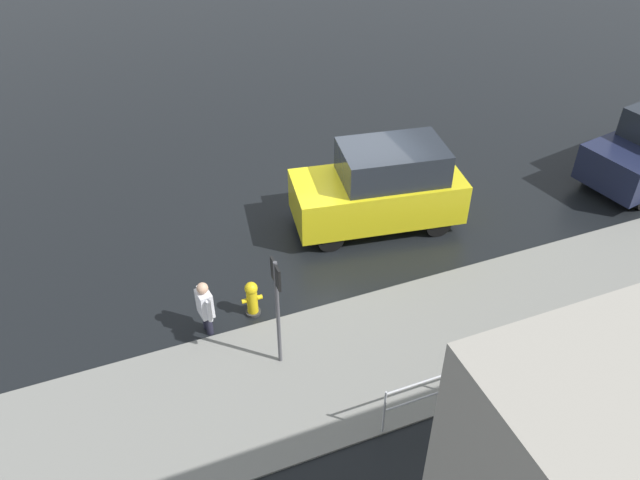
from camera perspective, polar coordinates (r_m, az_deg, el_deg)
The scene contains 7 objects.
ground_plane at distance 15.21m, azimuth 2.97°, elevation 1.95°, with size 60.00×60.00×0.00m, color black.
kerb_strip at distance 12.44m, azimuth 10.92°, elevation -8.58°, with size 24.00×3.20×0.04m, color slate.
moving_hatchback at distance 14.53m, azimuth 5.61°, elevation 4.80°, with size 4.11×2.28×2.06m.
fire_hydrant at distance 12.49m, azimuth -6.24°, elevation -5.35°, with size 0.42×0.31×0.80m.
pedestrian at distance 12.07m, azimuth -10.48°, elevation -5.86°, with size 0.29×0.56×1.22m.
metal_railing at distance 12.43m, azimuth 24.55°, elevation -7.63°, with size 8.82×0.04×1.05m.
sign_post at distance 10.70m, azimuth -3.95°, elevation -5.43°, with size 0.07×0.44×2.40m.
Camera 1 is at (5.26, 11.18, 8.88)m, focal length 35.00 mm.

